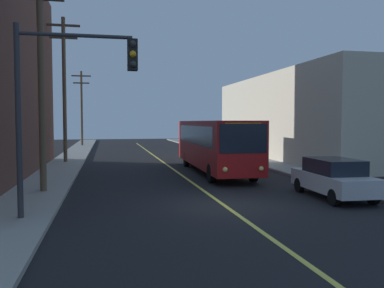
% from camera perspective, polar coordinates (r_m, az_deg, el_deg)
% --- Properties ---
extents(ground_plane, '(120.00, 120.00, 0.00)m').
position_cam_1_polar(ground_plane, '(15.36, 4.55, -8.65)').
color(ground_plane, black).
extents(sidewalk_left, '(2.50, 90.00, 0.15)m').
position_cam_1_polar(sidewalk_left, '(24.78, -18.81, -4.11)').
color(sidewalk_left, gray).
rests_on(sidewalk_left, ground).
extents(sidewalk_right, '(2.50, 90.00, 0.15)m').
position_cam_1_polar(sidewalk_right, '(27.18, 13.24, -3.40)').
color(sidewalk_right, gray).
rests_on(sidewalk_right, ground).
extents(lane_stripe_center, '(0.16, 60.00, 0.01)m').
position_cam_1_polar(lane_stripe_center, '(29.89, -3.69, -2.87)').
color(lane_stripe_center, '#D8CC4C').
rests_on(lane_stripe_center, ground).
extents(building_right_warehouse, '(12.00, 23.66, 7.07)m').
position_cam_1_polar(building_right_warehouse, '(37.09, 18.46, 3.61)').
color(building_right_warehouse, beige).
rests_on(building_right_warehouse, ground).
extents(city_bus, '(2.89, 12.21, 3.20)m').
position_cam_1_polar(city_bus, '(24.94, 3.10, 0.12)').
color(city_bus, maroon).
rests_on(city_bus, ground).
extents(parked_car_silver, '(1.97, 4.47, 1.62)m').
position_cam_1_polar(parked_car_silver, '(17.62, 19.42, -4.51)').
color(parked_car_silver, '#B7B7BC').
rests_on(parked_car_silver, ground).
extents(utility_pole_near, '(2.40, 0.28, 9.72)m').
position_cam_1_polar(utility_pole_near, '(18.61, -20.61, 10.26)').
color(utility_pole_near, brown).
rests_on(utility_pole_near, sidewalk_left).
extents(utility_pole_mid, '(2.40, 0.28, 10.70)m').
position_cam_1_polar(utility_pole_mid, '(31.67, -17.65, 8.23)').
color(utility_pole_mid, brown).
rests_on(utility_pole_mid, sidewalk_left).
extents(utility_pole_far, '(2.40, 0.28, 9.42)m').
position_cam_1_polar(utility_pole_far, '(53.38, -15.38, 5.42)').
color(utility_pole_far, brown).
rests_on(utility_pole_far, sidewalk_left).
extents(traffic_signal_left_corner, '(3.75, 0.48, 6.00)m').
position_cam_1_polar(traffic_signal_left_corner, '(13.33, -16.92, 8.03)').
color(traffic_signal_left_corner, '#2D2D33').
rests_on(traffic_signal_left_corner, sidewalk_left).
extents(fire_hydrant, '(0.44, 0.26, 0.84)m').
position_cam_1_polar(fire_hydrant, '(23.56, 16.34, -3.20)').
color(fire_hydrant, red).
rests_on(fire_hydrant, sidewalk_right).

